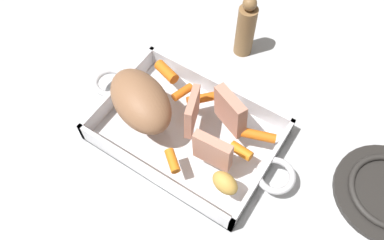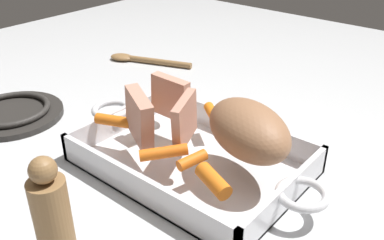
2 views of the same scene
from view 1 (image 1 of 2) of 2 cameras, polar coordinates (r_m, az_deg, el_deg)
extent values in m
plane|color=silver|center=(0.79, -0.72, -2.26)|extent=(1.94, 1.94, 0.00)
cube|color=silver|center=(0.79, -0.72, -2.12)|extent=(0.35, 0.24, 0.01)
cube|color=silver|center=(0.73, -5.86, -8.04)|extent=(0.35, 0.01, 0.05)
cube|color=silver|center=(0.83, 3.76, 4.51)|extent=(0.35, 0.01, 0.05)
cube|color=silver|center=(0.84, -10.48, 4.13)|extent=(0.01, 0.24, 0.05)
cube|color=silver|center=(0.74, 10.33, -7.54)|extent=(0.01, 0.24, 0.05)
torus|color=silver|center=(0.83, -11.85, 5.41)|extent=(0.07, 0.07, 0.01)
torus|color=silver|center=(0.73, 12.09, -7.90)|extent=(0.07, 0.07, 0.01)
ellipsoid|color=#966746|center=(0.74, -7.52, 2.82)|extent=(0.18, 0.15, 0.08)
cube|color=tan|center=(0.72, 5.59, 1.31)|extent=(0.09, 0.06, 0.08)
cube|color=tan|center=(0.68, 3.02, -4.54)|extent=(0.07, 0.02, 0.07)
cube|color=tan|center=(0.72, 0.01, 1.24)|extent=(0.04, 0.08, 0.08)
cylinder|color=orange|center=(0.70, -2.87, -5.96)|extent=(0.05, 0.04, 0.02)
cylinder|color=orange|center=(0.81, -3.74, 7.04)|extent=(0.06, 0.04, 0.03)
cylinder|color=orange|center=(0.74, 9.66, -2.21)|extent=(0.07, 0.04, 0.02)
cylinder|color=orange|center=(0.78, -1.39, 4.10)|extent=(0.03, 0.05, 0.02)
cylinder|color=orange|center=(0.72, 7.08, -4.66)|extent=(0.05, 0.02, 0.02)
cylinder|color=orange|center=(0.77, 1.77, 3.29)|extent=(0.06, 0.07, 0.02)
ellipsoid|color=gold|center=(0.68, 4.84, -9.14)|extent=(0.06, 0.04, 0.04)
cylinder|color=olive|center=(0.89, 7.78, 12.72)|extent=(0.04, 0.04, 0.13)
sphere|color=olive|center=(0.83, 8.43, 16.44)|extent=(0.03, 0.03, 0.03)
camera|label=2|loc=(1.00, -5.84, 40.93)|focal=39.55mm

